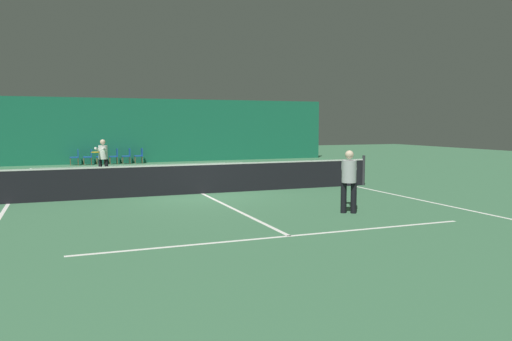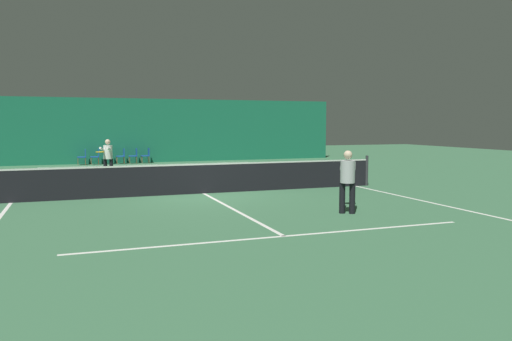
# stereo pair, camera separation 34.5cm
# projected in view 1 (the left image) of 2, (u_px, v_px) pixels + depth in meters

# --- Properties ---
(ground_plane) EXTENTS (60.00, 60.00, 0.00)m
(ground_plane) POSITION_uv_depth(u_px,v_px,m) (202.00, 194.00, 15.68)
(ground_plane) COLOR #3D704C
(backdrop_curtain) EXTENTS (23.00, 0.12, 3.61)m
(backdrop_curtain) POSITION_uv_depth(u_px,v_px,m) (138.00, 131.00, 28.08)
(backdrop_curtain) COLOR #196B4C
(backdrop_curtain) RESTS_ON ground
(court_line_baseline_far) EXTENTS (11.00, 0.10, 0.00)m
(court_line_baseline_far) POSITION_uv_depth(u_px,v_px,m) (143.00, 165.00, 26.71)
(court_line_baseline_far) COLOR white
(court_line_baseline_far) RESTS_ON ground
(court_line_service_far) EXTENTS (8.25, 0.10, 0.00)m
(court_line_service_far) POSITION_uv_depth(u_px,v_px,m) (163.00, 174.00, 21.61)
(court_line_service_far) COLOR white
(court_line_service_far) RESTS_ON ground
(court_line_service_near) EXTENTS (8.25, 0.10, 0.00)m
(court_line_service_near) POSITION_uv_depth(u_px,v_px,m) (289.00, 236.00, 9.75)
(court_line_service_near) COLOR white
(court_line_service_near) RESTS_ON ground
(court_line_sideline_left) EXTENTS (0.10, 23.80, 0.00)m
(court_line_sideline_left) POSITION_uv_depth(u_px,v_px,m) (8.00, 204.00, 13.67)
(court_line_sideline_left) COLOR white
(court_line_sideline_left) RESTS_ON ground
(court_line_sideline_right) EXTENTS (0.10, 23.80, 0.00)m
(court_line_sideline_right) POSITION_uv_depth(u_px,v_px,m) (352.00, 186.00, 17.69)
(court_line_sideline_right) COLOR white
(court_line_sideline_right) RESTS_ON ground
(court_line_centre) EXTENTS (0.10, 12.80, 0.00)m
(court_line_centre) POSITION_uv_depth(u_px,v_px,m) (202.00, 194.00, 15.68)
(court_line_centre) COLOR white
(court_line_centre) RESTS_ON ground
(tennis_net) EXTENTS (12.00, 0.10, 1.07)m
(tennis_net) POSITION_uv_depth(u_px,v_px,m) (202.00, 178.00, 15.63)
(tennis_net) COLOR black
(tennis_net) RESTS_ON ground
(player_near) EXTENTS (0.97, 1.28, 1.55)m
(player_near) POSITION_uv_depth(u_px,v_px,m) (349.00, 176.00, 12.24)
(player_near) COLOR black
(player_near) RESTS_ON ground
(player_far) EXTENTS (0.80, 1.34, 1.57)m
(player_far) POSITION_uv_depth(u_px,v_px,m) (103.00, 156.00, 20.07)
(player_far) COLOR black
(player_far) RESTS_ON ground
(courtside_chair_0) EXTENTS (0.44, 0.44, 0.84)m
(courtside_chair_0) POSITION_uv_depth(u_px,v_px,m) (76.00, 156.00, 26.46)
(courtside_chair_0) COLOR brown
(courtside_chair_0) RESTS_ON ground
(courtside_chair_1) EXTENTS (0.44, 0.44, 0.84)m
(courtside_chair_1) POSITION_uv_depth(u_px,v_px,m) (89.00, 156.00, 26.71)
(courtside_chair_1) COLOR brown
(courtside_chair_1) RESTS_ON ground
(courtside_chair_2) EXTENTS (0.44, 0.44, 0.84)m
(courtside_chair_2) POSITION_uv_depth(u_px,v_px,m) (102.00, 155.00, 26.95)
(courtside_chair_2) COLOR brown
(courtside_chair_2) RESTS_ON ground
(courtside_chair_3) EXTENTS (0.44, 0.44, 0.84)m
(courtside_chair_3) POSITION_uv_depth(u_px,v_px,m) (115.00, 155.00, 27.20)
(courtside_chair_3) COLOR brown
(courtside_chair_3) RESTS_ON ground
(courtside_chair_4) EXTENTS (0.44, 0.44, 0.84)m
(courtside_chair_4) POSITION_uv_depth(u_px,v_px,m) (127.00, 155.00, 27.44)
(courtside_chair_4) COLOR brown
(courtside_chair_4) RESTS_ON ground
(courtside_chair_5) EXTENTS (0.44, 0.44, 0.84)m
(courtside_chair_5) POSITION_uv_depth(u_px,v_px,m) (140.00, 155.00, 27.69)
(courtside_chair_5) COLOR brown
(courtside_chair_5) RESTS_ON ground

